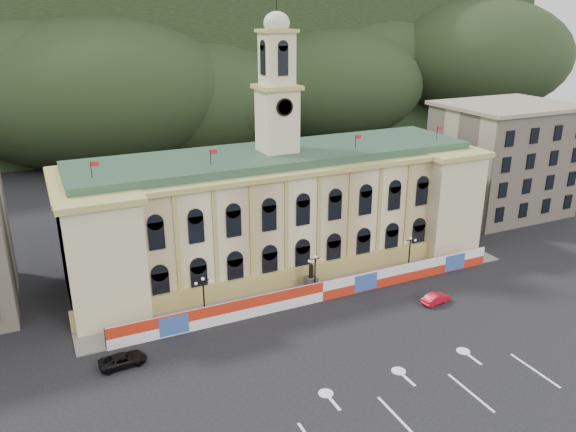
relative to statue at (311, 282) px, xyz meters
name	(u,v)px	position (x,y,z in m)	size (l,w,h in m)	color
ground	(395,368)	(0.00, -18.00, -1.19)	(260.00, 260.00, 0.00)	black
lane_markings	(428,398)	(0.00, -23.00, -1.18)	(26.00, 10.00, 0.02)	white
hill_ridge	(136,64)	(0.03, 103.99, 18.30)	(230.00, 80.00, 64.00)	black
city_hall	(279,208)	(0.00, 9.63, 6.66)	(56.20, 17.60, 37.10)	beige
side_building_right	(503,159)	(43.00, 12.93, 8.14)	(21.00, 17.00, 18.60)	tan
hoarding_fence	(323,291)	(0.06, -2.93, 0.06)	(50.00, 0.44, 2.50)	red
pavement	(312,290)	(0.00, -0.25, -1.11)	(56.00, 5.50, 0.16)	slate
statue	(311,282)	(0.00, 0.00, 0.00)	(1.40, 1.40, 3.72)	#595651
lamp_left	(204,294)	(-14.00, -1.00, 1.89)	(1.96, 0.44, 5.15)	black
lamp_center	(315,271)	(0.00, -1.00, 1.89)	(1.96, 0.44, 5.15)	black
lamp_right	(409,251)	(14.00, -1.00, 1.89)	(1.96, 0.44, 5.15)	black
red_sedan	(436,298)	(11.94, -9.23, -0.56)	(3.96, 1.87, 1.25)	#B50C1D
black_suv	(123,360)	(-23.92, -6.31, -0.55)	(4.68, 2.36, 1.27)	black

